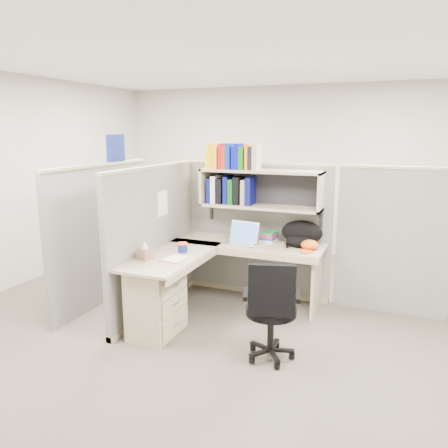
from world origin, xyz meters
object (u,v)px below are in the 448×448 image
at_px(desk, 183,286).
at_px(task_chair, 271,326).
at_px(backpack, 301,233).
at_px(laptop, 240,233).
at_px(snack_canister, 183,247).

xyz_separation_m(desk, task_chair, (1.03, -0.34, -0.11)).
xyz_separation_m(desk, backpack, (0.99, 0.96, 0.43)).
xyz_separation_m(laptop, backpack, (0.65, 0.21, 0.01)).
xyz_separation_m(laptop, snack_canister, (-0.45, -0.54, -0.07)).
bearing_deg(desk, task_chair, -18.50).
height_order(snack_canister, task_chair, task_chair).
distance_m(laptop, snack_canister, 0.70).
bearing_deg(laptop, desk, -107.17).
relative_size(backpack, snack_canister, 4.39).
bearing_deg(task_chair, backpack, 91.58).
height_order(desk, laptop, laptop).
height_order(laptop, backpack, backpack).
distance_m(desk, snack_canister, 0.42).
xyz_separation_m(desk, snack_canister, (-0.10, 0.21, 0.34)).
height_order(backpack, task_chair, backpack).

